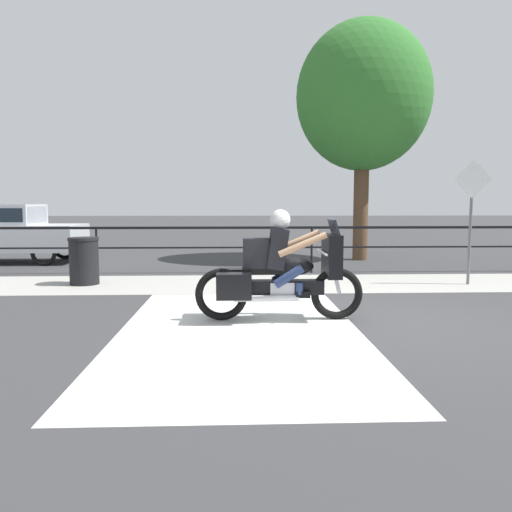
{
  "coord_description": "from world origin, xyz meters",
  "views": [
    {
      "loc": [
        -1.81,
        -6.8,
        1.66
      ],
      "look_at": [
        -1.49,
        1.12,
        0.82
      ],
      "focal_mm": 35.0,
      "sensor_mm": 36.0,
      "label": 1
    }
  ],
  "objects": [
    {
      "name": "ground_plane",
      "position": [
        0.0,
        0.0,
        0.0
      ],
      "size": [
        120.0,
        120.0,
        0.0
      ],
      "primitive_type": "plane",
      "color": "#38383A"
    },
    {
      "name": "sidewalk_band",
      "position": [
        0.0,
        3.4,
        0.01
      ],
      "size": [
        44.0,
        2.4,
        0.01
      ],
      "primitive_type": "cube",
      "color": "#A8A59E",
      "rests_on": "ground"
    },
    {
      "name": "crosswalk_band",
      "position": [
        -1.77,
        -0.2,
        0.0
      ],
      "size": [
        3.14,
        6.0,
        0.01
      ],
      "primitive_type": "cube",
      "color": "silver",
      "rests_on": "ground"
    },
    {
      "name": "fence_railing",
      "position": [
        0.0,
        5.04,
        0.88
      ],
      "size": [
        36.0,
        0.05,
        1.12
      ],
      "color": "black",
      "rests_on": "ground"
    },
    {
      "name": "motorcycle",
      "position": [
        -1.2,
        0.2,
        0.7
      ],
      "size": [
        2.4,
        0.76,
        1.58
      ],
      "rotation": [
        0.0,
        0.0,
        -0.06
      ],
      "color": "black",
      "rests_on": "ground"
    },
    {
      "name": "parked_car",
      "position": [
        -8.23,
        7.42,
        0.93
      ],
      "size": [
        3.91,
        1.77,
        1.63
      ],
      "rotation": [
        0.0,
        0.0,
        0.06
      ],
      "color": "#B7BCC4",
      "rests_on": "ground"
    },
    {
      "name": "trash_bin",
      "position": [
        -4.92,
        3.45,
        0.49
      ],
      "size": [
        0.61,
        0.61,
        0.97
      ],
      "color": "black",
      "rests_on": "ground"
    },
    {
      "name": "street_sign",
      "position": [
        2.95,
        3.13,
        1.62
      ],
      "size": [
        0.78,
        0.06,
        2.54
      ],
      "color": "slate",
      "rests_on": "ground"
    },
    {
      "name": "tree_behind_sign",
      "position": [
        1.85,
        7.74,
        4.68
      ],
      "size": [
        3.83,
        3.83,
        6.82
      ],
      "color": "brown",
      "rests_on": "ground"
    }
  ]
}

